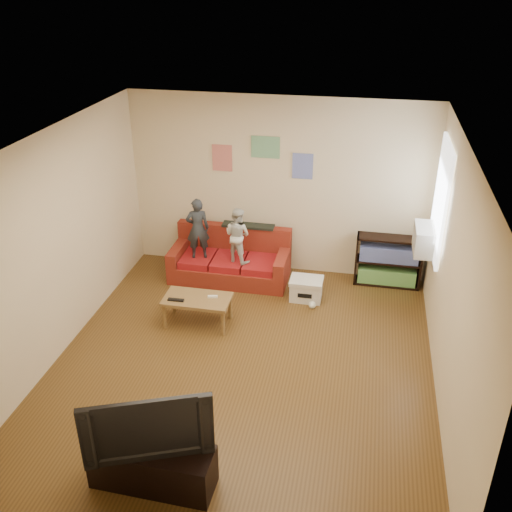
% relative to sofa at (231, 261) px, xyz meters
% --- Properties ---
extents(room_shell, '(4.52, 5.02, 2.72)m').
position_rel_sofa_xyz_m(room_shell, '(0.64, -2.06, 1.09)').
color(room_shell, brown).
rests_on(room_shell, ground).
extents(sofa, '(1.77, 0.81, 0.78)m').
position_rel_sofa_xyz_m(sofa, '(0.00, 0.00, 0.00)').
color(sofa, maroon).
rests_on(sofa, ground).
extents(child_a, '(0.39, 0.32, 0.94)m').
position_rel_sofa_xyz_m(child_a, '(-0.45, -0.16, 0.58)').
color(child_a, '#282D33').
rests_on(child_a, sofa).
extents(child_b, '(0.50, 0.46, 0.84)m').
position_rel_sofa_xyz_m(child_b, '(0.15, -0.16, 0.53)').
color(child_b, silver).
rests_on(child_b, sofa).
extents(coffee_table, '(0.88, 0.48, 0.40)m').
position_rel_sofa_xyz_m(coffee_table, '(-0.13, -1.35, 0.08)').
color(coffee_table, olive).
rests_on(coffee_table, ground).
extents(remote, '(0.22, 0.06, 0.02)m').
position_rel_sofa_xyz_m(remote, '(-0.38, -1.47, 0.15)').
color(remote, black).
rests_on(remote, coffee_table).
extents(game_controller, '(0.13, 0.06, 0.03)m').
position_rel_sofa_xyz_m(game_controller, '(0.07, -1.30, 0.15)').
color(game_controller, silver).
rests_on(game_controller, coffee_table).
extents(bookshelf, '(0.96, 0.29, 0.77)m').
position_rel_sofa_xyz_m(bookshelf, '(2.34, 0.24, 0.08)').
color(bookshelf, black).
rests_on(bookshelf, ground).
extents(window, '(0.04, 1.08, 1.48)m').
position_rel_sofa_xyz_m(window, '(2.86, -0.41, 1.38)').
color(window, white).
rests_on(window, room_shell).
extents(ac_unit, '(0.28, 0.55, 0.35)m').
position_rel_sofa_xyz_m(ac_unit, '(2.74, -0.41, 0.82)').
color(ac_unit, '#B7B2A3').
rests_on(ac_unit, window).
extents(artwork_left, '(0.30, 0.01, 0.40)m').
position_rel_sofa_xyz_m(artwork_left, '(-0.21, 0.42, 1.49)').
color(artwork_left, '#D87266').
rests_on(artwork_left, room_shell).
extents(artwork_center, '(0.42, 0.01, 0.32)m').
position_rel_sofa_xyz_m(artwork_center, '(0.44, 0.42, 1.69)').
color(artwork_center, '#72B27F').
rests_on(artwork_center, room_shell).
extents(artwork_right, '(0.30, 0.01, 0.38)m').
position_rel_sofa_xyz_m(artwork_right, '(0.99, 0.42, 1.44)').
color(artwork_right, '#727FCC').
rests_on(artwork_right, room_shell).
extents(file_box, '(0.46, 0.35, 0.32)m').
position_rel_sofa_xyz_m(file_box, '(1.21, -0.43, -0.10)').
color(file_box, white).
rests_on(file_box, ground).
extents(tv_stand, '(1.15, 0.41, 0.43)m').
position_rel_sofa_xyz_m(tv_stand, '(0.23, -3.99, -0.05)').
color(tv_stand, black).
rests_on(tv_stand, ground).
extents(television, '(1.11, 0.56, 0.65)m').
position_rel_sofa_xyz_m(television, '(0.23, -3.99, 0.49)').
color(television, black).
rests_on(television, tv_stand).
extents(tissue, '(0.13, 0.13, 0.10)m').
position_rel_sofa_xyz_m(tissue, '(1.33, -0.67, -0.21)').
color(tissue, silver).
rests_on(tissue, ground).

